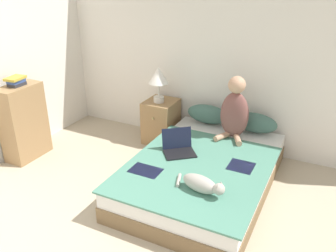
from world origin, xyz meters
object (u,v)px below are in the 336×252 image
object	(u,v)px
pillow_far	(255,123)
table_lamp	(159,77)
cat_tabby	(202,184)
laptop_open	(179,148)
bookshelf	(24,122)
bed	(203,173)
book_stack_top	(16,81)
nightstand	(161,121)
person_sitting	(235,111)
pillow_near	(208,114)

from	to	relation	value
pillow_far	table_lamp	distance (m)	1.38
pillow_far	cat_tabby	distance (m)	1.53
laptop_open	bookshelf	bearing A→B (deg)	150.95
bed	table_lamp	xyz separation A→B (m)	(-0.98, 0.79, 0.78)
pillow_far	laptop_open	world-z (taller)	same
cat_tabby	book_stack_top	size ratio (longest dim) A/B	2.20
cat_tabby	nightstand	xyz separation A→B (m)	(-1.17, 1.42, -0.14)
person_sitting	bed	bearing A→B (deg)	-99.52
person_sitting	table_lamp	world-z (taller)	person_sitting
pillow_near	laptop_open	distance (m)	0.92
pillow_near	table_lamp	bearing A→B (deg)	-167.62
pillow_near	bookshelf	world-z (taller)	bookshelf
bed	nightstand	size ratio (longest dim) A/B	3.51
nightstand	laptop_open	bearing A→B (deg)	-51.43
bookshelf	nightstand	bearing A→B (deg)	40.91
cat_tabby	book_stack_top	distance (m)	2.62
pillow_far	nightstand	xyz separation A→B (m)	(-1.29, -0.10, -0.19)
bed	pillow_near	distance (m)	1.04
bed	bookshelf	world-z (taller)	bookshelf
bed	cat_tabby	world-z (taller)	cat_tabby
table_lamp	book_stack_top	distance (m)	1.77
pillow_far	book_stack_top	bearing A→B (deg)	-154.16
laptop_open	nightstand	bearing A→B (deg)	89.36
bed	table_lamp	size ratio (longest dim) A/B	4.32
cat_tabby	laptop_open	world-z (taller)	laptop_open
laptop_open	bed	bearing A→B (deg)	-42.29
pillow_near	nightstand	distance (m)	0.69
bed	cat_tabby	distance (m)	0.68
person_sitting	cat_tabby	size ratio (longest dim) A/B	1.42
bed	pillow_near	xyz separation A→B (m)	(-0.32, 0.94, 0.31)
pillow_near	cat_tabby	xyz separation A→B (m)	(0.52, -1.53, -0.05)
laptop_open	bookshelf	size ratio (longest dim) A/B	0.47
nightstand	book_stack_top	world-z (taller)	book_stack_top
cat_tabby	bookshelf	distance (m)	2.55
nightstand	bookshelf	xyz separation A→B (m)	(-1.36, -1.18, 0.18)
pillow_far	person_sitting	size ratio (longest dim) A/B	0.74
bed	bookshelf	distance (m)	2.38
pillow_near	person_sitting	xyz separation A→B (m)	(0.43, -0.25, 0.22)
bed	pillow_far	bearing A→B (deg)	71.38
table_lamp	pillow_near	bearing A→B (deg)	12.38
laptop_open	table_lamp	xyz separation A→B (m)	(-0.66, 0.78, 0.54)
bed	laptop_open	world-z (taller)	laptop_open
table_lamp	person_sitting	bearing A→B (deg)	-5.67
nightstand	table_lamp	xyz separation A→B (m)	(-0.01, -0.04, 0.65)
person_sitting	bookshelf	world-z (taller)	person_sitting
pillow_near	laptop_open	xyz separation A→B (m)	(0.00, -0.92, -0.07)
bed	pillow_near	bearing A→B (deg)	108.61
pillow_near	book_stack_top	world-z (taller)	book_stack_top
person_sitting	laptop_open	world-z (taller)	person_sitting
table_lamp	nightstand	bearing A→B (deg)	77.00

